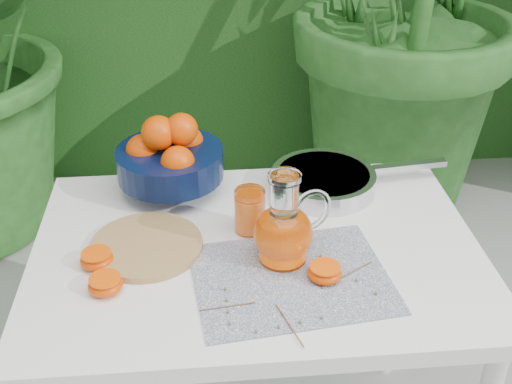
{
  "coord_description": "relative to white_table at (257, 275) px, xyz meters",
  "views": [
    {
      "loc": [
        -0.04,
        -1.23,
        1.6
      ],
      "look_at": [
        0.06,
        -0.06,
        0.88
      ],
      "focal_mm": 45.0,
      "sensor_mm": 36.0,
      "label": 1
    }
  ],
  "objects": [
    {
      "name": "thyme_sprigs",
      "position": [
        0.05,
        -0.19,
        0.09
      ],
      "size": [
        0.37,
        0.27,
        0.01
      ],
      "color": "brown",
      "rests_on": "white_table"
    },
    {
      "name": "juice_tumbler",
      "position": [
        -0.01,
        0.06,
        0.13
      ],
      "size": [
        0.08,
        0.08,
        0.1
      ],
      "color": "white",
      "rests_on": "white_table"
    },
    {
      "name": "placemat",
      "position": [
        0.06,
        -0.12,
        0.08
      ],
      "size": [
        0.44,
        0.36,
        0.0
      ],
      "primitive_type": "cube",
      "rotation": [
        0.0,
        0.0,
        0.12
      ],
      "color": "#0B1543",
      "rests_on": "white_table"
    },
    {
      "name": "orange_halves",
      "position": [
        -0.18,
        -0.1,
        0.1
      ],
      "size": [
        0.56,
        0.17,
        0.03
      ],
      "color": "#E36402",
      "rests_on": "white_table"
    },
    {
      "name": "fruit_bowl",
      "position": [
        -0.19,
        0.26,
        0.18
      ],
      "size": [
        0.34,
        0.34,
        0.21
      ],
      "color": "black",
      "rests_on": "white_table"
    },
    {
      "name": "juice_pitcher",
      "position": [
        0.05,
        -0.05,
        0.16
      ],
      "size": [
        0.19,
        0.17,
        0.21
      ],
      "color": "white",
      "rests_on": "white_table"
    },
    {
      "name": "saute_pan",
      "position": [
        0.2,
        0.23,
        0.11
      ],
      "size": [
        0.48,
        0.3,
        0.05
      ],
      "color": "#BAB9BE",
      "rests_on": "white_table"
    },
    {
      "name": "white_table",
      "position": [
        0.0,
        0.0,
        0.0
      ],
      "size": [
        1.0,
        0.7,
        0.75
      ],
      "color": "white",
      "rests_on": "ground"
    },
    {
      "name": "cutting_board",
      "position": [
        -0.25,
        0.01,
        0.09
      ],
      "size": [
        0.25,
        0.25,
        0.02
      ],
      "primitive_type": "cylinder",
      "rotation": [
        0.0,
        0.0,
        -0.0
      ],
      "color": "tan",
      "rests_on": "white_table"
    }
  ]
}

